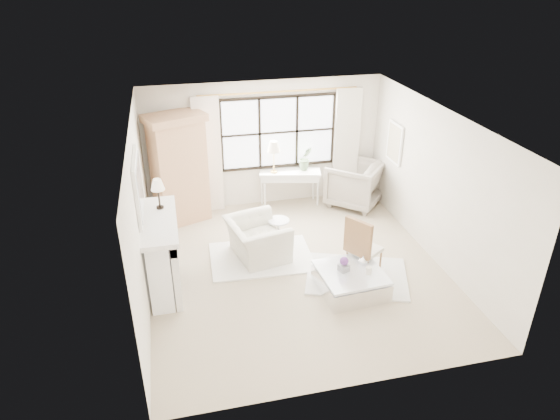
# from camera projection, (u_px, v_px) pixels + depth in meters

# --- Properties ---
(floor) EXTENTS (5.50, 5.50, 0.00)m
(floor) POSITION_uv_depth(u_px,v_px,m) (296.00, 269.00, 8.76)
(floor) COLOR tan
(floor) RESTS_ON ground
(ceiling) EXTENTS (5.50, 5.50, 0.00)m
(ceiling) POSITION_uv_depth(u_px,v_px,m) (299.00, 120.00, 7.53)
(ceiling) COLOR white
(ceiling) RESTS_ON ground
(wall_back) EXTENTS (5.00, 0.00, 5.00)m
(wall_back) POSITION_uv_depth(u_px,v_px,m) (264.00, 144.00, 10.53)
(wall_back) COLOR silver
(wall_back) RESTS_ON ground
(wall_front) EXTENTS (5.00, 0.00, 5.00)m
(wall_front) POSITION_uv_depth(u_px,v_px,m) (359.00, 301.00, 5.76)
(wall_front) COLOR white
(wall_front) RESTS_ON ground
(wall_left) EXTENTS (0.00, 5.50, 5.50)m
(wall_left) POSITION_uv_depth(u_px,v_px,m) (140.00, 216.00, 7.64)
(wall_left) COLOR silver
(wall_left) RESTS_ON ground
(wall_right) EXTENTS (0.00, 5.50, 5.50)m
(wall_right) POSITION_uv_depth(u_px,v_px,m) (437.00, 186.00, 8.65)
(wall_right) COLOR beige
(wall_right) RESTS_ON ground
(window_pane) EXTENTS (2.40, 0.02, 1.50)m
(window_pane) POSITION_uv_depth(u_px,v_px,m) (278.00, 132.00, 10.46)
(window_pane) COLOR silver
(window_pane) RESTS_ON wall_back
(window_frame) EXTENTS (2.50, 0.04, 1.50)m
(window_frame) POSITION_uv_depth(u_px,v_px,m) (278.00, 132.00, 10.45)
(window_frame) COLOR black
(window_frame) RESTS_ON wall_back
(curtain_rod) EXTENTS (3.30, 0.04, 0.04)m
(curtain_rod) POSITION_uv_depth(u_px,v_px,m) (279.00, 92.00, 10.01)
(curtain_rod) COLOR #BB8B41
(curtain_rod) RESTS_ON wall_back
(curtain_left) EXTENTS (0.55, 0.10, 2.47)m
(curtain_left) POSITION_uv_depth(u_px,v_px,m) (208.00, 156.00, 10.25)
(curtain_left) COLOR white
(curtain_left) RESTS_ON ground
(curtain_right) EXTENTS (0.55, 0.10, 2.47)m
(curtain_right) POSITION_uv_depth(u_px,v_px,m) (346.00, 145.00, 10.86)
(curtain_right) COLOR silver
(curtain_right) RESTS_ON ground
(fireplace) EXTENTS (0.58, 1.66, 1.26)m
(fireplace) POSITION_uv_depth(u_px,v_px,m) (160.00, 253.00, 8.01)
(fireplace) COLOR white
(fireplace) RESTS_ON ground
(mirror_frame) EXTENTS (0.05, 1.15, 0.95)m
(mirror_frame) POSITION_uv_depth(u_px,v_px,m) (138.00, 187.00, 7.42)
(mirror_frame) COLOR white
(mirror_frame) RESTS_ON wall_left
(mirror_glass) EXTENTS (0.02, 1.00, 0.80)m
(mirror_glass) POSITION_uv_depth(u_px,v_px,m) (140.00, 186.00, 7.43)
(mirror_glass) COLOR silver
(mirror_glass) RESTS_ON wall_left
(art_frame) EXTENTS (0.04, 0.62, 0.82)m
(art_frame) POSITION_uv_depth(u_px,v_px,m) (395.00, 143.00, 10.02)
(art_frame) COLOR white
(art_frame) RESTS_ON wall_right
(art_canvas) EXTENTS (0.01, 0.52, 0.72)m
(art_canvas) POSITION_uv_depth(u_px,v_px,m) (394.00, 143.00, 10.02)
(art_canvas) COLOR #C5B898
(art_canvas) RESTS_ON wall_right
(mantel_lamp) EXTENTS (0.22, 0.22, 0.51)m
(mantel_lamp) POSITION_uv_depth(u_px,v_px,m) (157.00, 186.00, 7.90)
(mantel_lamp) COLOR black
(mantel_lamp) RESTS_ON fireplace
(armoire) EXTENTS (1.30, 1.05, 2.24)m
(armoire) POSITION_uv_depth(u_px,v_px,m) (179.00, 168.00, 9.89)
(armoire) COLOR tan
(armoire) RESTS_ON floor
(console_table) EXTENTS (1.37, 0.72, 0.80)m
(console_table) POSITION_uv_depth(u_px,v_px,m) (290.00, 188.00, 10.84)
(console_table) COLOR white
(console_table) RESTS_ON floor
(console_lamp) EXTENTS (0.28, 0.28, 0.69)m
(console_lamp) POSITION_uv_depth(u_px,v_px,m) (274.00, 148.00, 10.34)
(console_lamp) COLOR #B08C3D
(console_lamp) RESTS_ON console_table
(orchid_plant) EXTENTS (0.29, 0.24, 0.52)m
(orchid_plant) POSITION_uv_depth(u_px,v_px,m) (305.00, 158.00, 10.60)
(orchid_plant) COLOR #5B7850
(orchid_plant) RESTS_ON console_table
(side_table) EXTENTS (0.40, 0.40, 0.51)m
(side_table) POSITION_uv_depth(u_px,v_px,m) (279.00, 228.00, 9.39)
(side_table) COLOR white
(side_table) RESTS_ON floor
(rug_left) EXTENTS (1.88, 1.37, 0.03)m
(rug_left) POSITION_uv_depth(u_px,v_px,m) (261.00, 257.00, 9.06)
(rug_left) COLOR white
(rug_left) RESTS_ON floor
(rug_right) EXTENTS (2.02, 1.77, 0.03)m
(rug_right) POSITION_uv_depth(u_px,v_px,m) (357.00, 276.00, 8.54)
(rug_right) COLOR silver
(rug_right) RESTS_ON floor
(club_armchair) EXTENTS (1.16, 1.27, 0.71)m
(club_armchair) POSITION_uv_depth(u_px,v_px,m) (257.00, 239.00, 8.97)
(club_armchair) COLOR beige
(club_armchair) RESTS_ON floor
(wingback_chair) EXTENTS (1.49, 1.49, 0.98)m
(wingback_chair) POSITION_uv_depth(u_px,v_px,m) (354.00, 184.00, 10.84)
(wingback_chair) COLOR #9F9586
(wingback_chair) RESTS_ON floor
(french_chair) EXTENTS (0.67, 0.67, 1.08)m
(french_chair) POSITION_uv_depth(u_px,v_px,m) (363.00, 257.00, 8.52)
(french_chair) COLOR olive
(french_chair) RESTS_ON floor
(coffee_table) EXTENTS (1.07, 1.07, 0.38)m
(coffee_table) POSITION_uv_depth(u_px,v_px,m) (350.00, 281.00, 8.11)
(coffee_table) COLOR silver
(coffee_table) RESTS_ON floor
(planter_box) EXTENTS (0.19, 0.19, 0.11)m
(planter_box) POSITION_uv_depth(u_px,v_px,m) (344.00, 268.00, 8.01)
(planter_box) COLOR gray
(planter_box) RESTS_ON coffee_table
(planter_flowers) EXTENTS (0.14, 0.14, 0.14)m
(planter_flowers) POSITION_uv_depth(u_px,v_px,m) (344.00, 261.00, 7.95)
(planter_flowers) COLOR #603079
(planter_flowers) RESTS_ON planter_box
(pillar_candle) EXTENTS (0.10, 0.10, 0.12)m
(pillar_candle) POSITION_uv_depth(u_px,v_px,m) (369.00, 270.00, 7.94)
(pillar_candle) COLOR silver
(pillar_candle) RESTS_ON coffee_table
(coffee_vase) EXTENTS (0.19, 0.19, 0.16)m
(coffee_vase) POSITION_uv_depth(u_px,v_px,m) (363.00, 260.00, 8.17)
(coffee_vase) COLOR silver
(coffee_vase) RESTS_ON coffee_table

